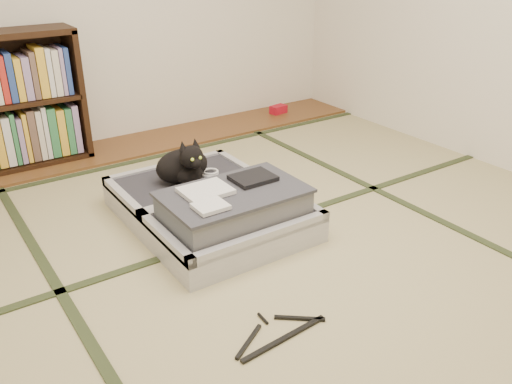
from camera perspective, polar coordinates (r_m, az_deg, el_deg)
floor at (r=2.71m, az=3.30°, el=-7.66°), size 4.50×4.50×0.00m
wood_strip at (r=4.30m, az=-13.03°, el=4.74°), size 4.00×0.50×0.02m
red_item at (r=4.97m, az=2.37°, el=8.69°), size 0.16×0.11×0.07m
tatami_borders at (r=3.06m, az=-2.29°, el=-3.43°), size 4.00×4.50×0.01m
suitcase at (r=3.02m, az=-4.55°, el=-1.57°), size 0.83×1.11×0.33m
cat at (r=3.18m, az=-7.55°, el=2.78°), size 0.37×0.37×0.30m
cable_coil at (r=3.31m, az=-4.88°, el=2.04°), size 0.11×0.11×0.03m
hanger at (r=2.29m, az=2.45°, el=-14.67°), size 0.45×0.22×0.01m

